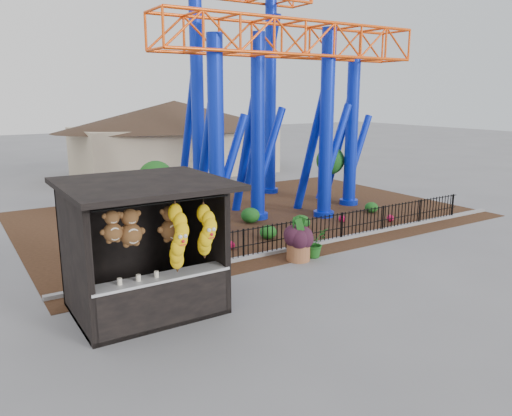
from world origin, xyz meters
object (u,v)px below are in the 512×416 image
prize_booth (148,250)px  potted_plant (314,243)px  roller_coaster (267,58)px  terracotta_planter (298,250)px

prize_booth → potted_plant: size_ratio=3.79×
roller_coaster → terracotta_planter: roller_coaster is taller
prize_booth → roller_coaster: roller_coaster is taller
roller_coaster → potted_plant: (-2.30, -6.11, -5.98)m
prize_booth → potted_plant: 6.04m
roller_coaster → terracotta_planter: size_ratio=15.24×
terracotta_planter → roller_coaster: bearing=64.6°
prize_booth → terracotta_planter: (5.21, 1.19, -1.22)m
roller_coaster → prize_booth: bearing=-138.0°
roller_coaster → potted_plant: size_ratio=11.91×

